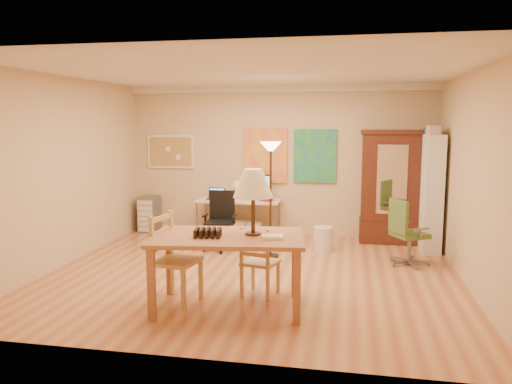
% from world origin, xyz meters
% --- Properties ---
extents(floor, '(5.50, 5.50, 0.00)m').
position_xyz_m(floor, '(0.00, 0.00, 0.00)').
color(floor, '#A8603B').
rests_on(floor, ground).
extents(crown_molding, '(5.50, 0.08, 0.12)m').
position_xyz_m(crown_molding, '(0.00, 2.46, 2.64)').
color(crown_molding, white).
rests_on(crown_molding, floor).
extents(corkboard, '(0.90, 0.04, 0.62)m').
position_xyz_m(corkboard, '(-2.05, 2.47, 1.50)').
color(corkboard, tan).
rests_on(corkboard, floor).
extents(art_panel_left, '(0.80, 0.04, 1.00)m').
position_xyz_m(art_panel_left, '(-0.25, 2.47, 1.45)').
color(art_panel_left, yellow).
rests_on(art_panel_left, floor).
extents(art_panel_right, '(0.75, 0.04, 0.95)m').
position_xyz_m(art_panel_right, '(0.65, 2.47, 1.45)').
color(art_panel_right, teal).
rests_on(art_panel_right, floor).
extents(dining_table, '(1.76, 1.20, 1.55)m').
position_xyz_m(dining_table, '(0.07, -1.24, 0.98)').
color(dining_table, brown).
rests_on(dining_table, floor).
extents(ladder_chair_back, '(0.47, 0.45, 0.84)m').
position_xyz_m(ladder_chair_back, '(0.24, -0.81, 0.39)').
color(ladder_chair_back, tan).
rests_on(ladder_chair_back, floor).
extents(ladder_chair_left, '(0.53, 0.55, 1.02)m').
position_xyz_m(ladder_chair_left, '(-0.67, -1.20, 0.48)').
color(ladder_chair_left, tan).
rests_on(ladder_chair_left, floor).
extents(torchiere_lamp, '(0.32, 0.32, 1.76)m').
position_xyz_m(torchiere_lamp, '(0.10, 0.91, 1.41)').
color(torchiere_lamp, '#3A2817').
rests_on(torchiere_lamp, floor).
extents(computer_desk, '(1.48, 0.65, 1.12)m').
position_xyz_m(computer_desk, '(-0.64, 2.15, 0.41)').
color(computer_desk, beige).
rests_on(computer_desk, floor).
extents(office_chair_black, '(0.58, 0.58, 0.95)m').
position_xyz_m(office_chair_black, '(-0.77, 1.20, 0.25)').
color(office_chair_black, black).
rests_on(office_chair_black, floor).
extents(office_chair_green, '(0.60, 0.59, 0.96)m').
position_xyz_m(office_chair_green, '(2.11, 0.86, 0.26)').
color(office_chair_green, slate).
rests_on(office_chair_green, floor).
extents(drawer_cart, '(0.33, 0.40, 0.67)m').
position_xyz_m(drawer_cart, '(-2.43, 2.27, 0.33)').
color(drawer_cart, slate).
rests_on(drawer_cart, floor).
extents(armoire, '(1.05, 0.50, 1.92)m').
position_xyz_m(armoire, '(1.96, 2.24, 0.84)').
color(armoire, '#3E1A11').
rests_on(armoire, floor).
extents(bookshelf, '(0.28, 0.74, 1.86)m').
position_xyz_m(bookshelf, '(2.55, 1.80, 0.93)').
color(bookshelf, white).
rests_on(bookshelf, floor).
extents(wastebin, '(0.31, 0.31, 0.39)m').
position_xyz_m(wastebin, '(0.87, 1.42, 0.20)').
color(wastebin, silver).
rests_on(wastebin, floor).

